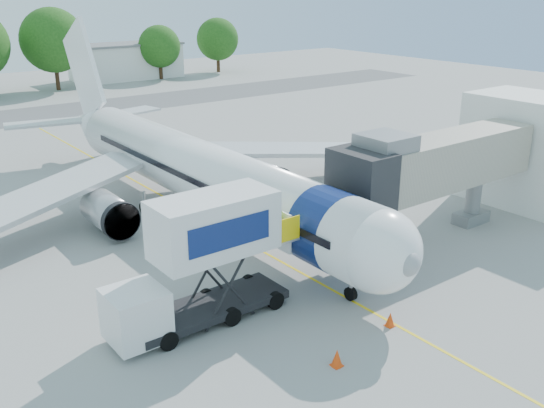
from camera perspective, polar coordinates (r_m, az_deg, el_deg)
ground at (r=34.82m, az=-3.61°, el=-2.99°), size 160.00×160.00×0.00m
guidance_line at (r=34.82m, az=-3.61°, el=-2.98°), size 0.15×70.00×0.01m
taxiway_strip at (r=72.29m, az=-22.71°, el=7.57°), size 120.00×10.00×0.01m
aircraft at (r=37.14m, az=-7.26°, el=3.19°), size 34.17×37.73×11.35m
jet_bridge at (r=33.69m, az=14.49°, el=3.45°), size 13.90×3.20×6.60m
terminal_stub at (r=42.44m, az=23.35°, el=4.59°), size 5.00×8.00×7.00m
catering_hiloader at (r=25.24m, az=-6.68°, el=-5.46°), size 8.50×2.44×5.50m
safety_cone_a at (r=26.31m, az=11.06°, el=-10.63°), size 0.40×0.40×0.64m
safety_cone_b at (r=23.55m, az=6.13°, el=-14.22°), size 0.44×0.44×0.71m
outbuilding_right at (r=97.85m, az=-13.53°, el=12.96°), size 16.40×7.40×5.30m
tree_e at (r=88.96m, az=-19.93°, el=14.29°), size 8.58×8.58×10.94m
tree_f at (r=96.08m, az=-10.55°, el=14.37°), size 6.30×6.30×8.04m
tree_g at (r=102.97m, az=-5.15°, el=15.19°), size 6.82×6.82×8.70m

